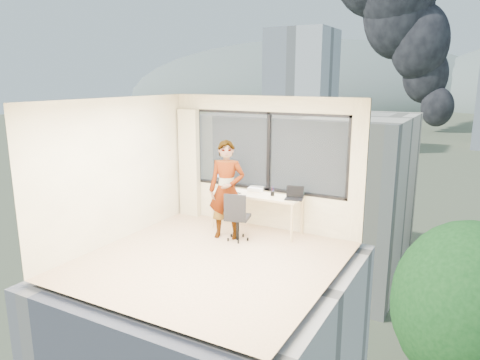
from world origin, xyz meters
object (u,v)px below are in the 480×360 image
Objects in this scene: laptop at (294,194)px; handbag at (298,192)px; desk at (256,212)px; chair at (238,216)px; person at (227,190)px; game_console at (256,189)px; monitor at (223,174)px.

handbag is (0.00, 0.21, -0.02)m from laptop.
desk is 0.94m from handbag.
chair is 1.11m from laptop.
person is (-0.25, 0.03, 0.45)m from chair.
laptop is (0.80, -0.05, 0.48)m from desk.
laptop is 0.21m from handbag.
person is 6.28× the size of game_console.
desk is at bearing -73.09° from game_console.
handbag is (0.80, 0.15, 0.47)m from desk.
laptop is at bearing 20.22° from chair.
desk is 0.93m from laptop.
laptop is at bearing 16.10° from monitor.
handbag is at bearing 77.73° from laptop.
game_console is at bearing 117.00° from desk.
person reaches higher than desk.
monitor is at bearing 121.36° from chair.
game_console is 0.85× the size of laptop.
chair is at bearing -95.33° from desk.
person reaches higher than monitor.
desk is at bearing 163.99° from laptop.
person is 1.35m from handbag.
handbag is (1.11, 0.76, -0.08)m from person.
person reaches higher than handbag.
game_console is at bearing 151.69° from laptop.
desk is 3.23× the size of monitor.
person is at bearing -116.95° from desk.
person reaches higher than laptop.
desk is 1.93× the size of chair.
chair is at bearing -25.78° from person.
monitor is at bearing 107.10° from person.
monitor is 2.38× the size of handbag.
person is at bearing -165.70° from laptop.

